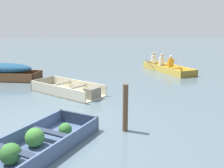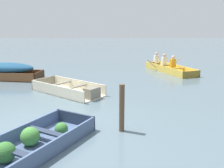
{
  "view_description": "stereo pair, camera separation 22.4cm",
  "coord_description": "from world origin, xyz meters",
  "px_view_note": "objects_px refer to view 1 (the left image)",
  "views": [
    {
      "loc": [
        1.27,
        -5.77,
        2.51
      ],
      "look_at": [
        1.74,
        3.17,
        0.35
      ],
      "focal_mm": 40.0,
      "sensor_mm": 36.0,
      "label": 1
    },
    {
      "loc": [
        1.49,
        -5.78,
        2.51
      ],
      "look_at": [
        1.74,
        3.17,
        0.35
      ],
      "focal_mm": 40.0,
      "sensor_mm": 36.0,
      "label": 2
    }
  ],
  "objects_px": {
    "skiff_wooden_brown_mid_moored": "(4,70)",
    "rowboat_yellow_with_crew": "(165,67)",
    "dinghy_slate_blue_foreground": "(30,148)",
    "skiff_cream_near_moored": "(70,90)",
    "mooring_post": "(125,108)"
  },
  "relations": [
    {
      "from": "dinghy_slate_blue_foreground",
      "to": "skiff_wooden_brown_mid_moored",
      "type": "xyz_separation_m",
      "value": [
        -3.02,
        6.99,
        0.3
      ]
    },
    {
      "from": "rowboat_yellow_with_crew",
      "to": "mooring_post",
      "type": "height_order",
      "value": "mooring_post"
    },
    {
      "from": "dinghy_slate_blue_foreground",
      "to": "mooring_post",
      "type": "distance_m",
      "value": 2.27
    },
    {
      "from": "skiff_wooden_brown_mid_moored",
      "to": "rowboat_yellow_with_crew",
      "type": "height_order",
      "value": "rowboat_yellow_with_crew"
    },
    {
      "from": "rowboat_yellow_with_crew",
      "to": "dinghy_slate_blue_foreground",
      "type": "bearing_deg",
      "value": -119.52
    },
    {
      "from": "skiff_cream_near_moored",
      "to": "mooring_post",
      "type": "distance_m",
      "value": 3.76
    },
    {
      "from": "skiff_cream_near_moored",
      "to": "skiff_wooden_brown_mid_moored",
      "type": "xyz_separation_m",
      "value": [
        -3.32,
        2.62,
        0.3
      ]
    },
    {
      "from": "skiff_cream_near_moored",
      "to": "skiff_wooden_brown_mid_moored",
      "type": "distance_m",
      "value": 4.23
    },
    {
      "from": "skiff_wooden_brown_mid_moored",
      "to": "rowboat_yellow_with_crew",
      "type": "bearing_deg",
      "value": 13.03
    },
    {
      "from": "skiff_wooden_brown_mid_moored",
      "to": "rowboat_yellow_with_crew",
      "type": "distance_m",
      "value": 8.25
    },
    {
      "from": "dinghy_slate_blue_foreground",
      "to": "rowboat_yellow_with_crew",
      "type": "distance_m",
      "value": 10.16
    },
    {
      "from": "dinghy_slate_blue_foreground",
      "to": "skiff_cream_near_moored",
      "type": "height_order",
      "value": "dinghy_slate_blue_foreground"
    },
    {
      "from": "dinghy_slate_blue_foreground",
      "to": "skiff_wooden_brown_mid_moored",
      "type": "height_order",
      "value": "skiff_wooden_brown_mid_moored"
    },
    {
      "from": "rowboat_yellow_with_crew",
      "to": "mooring_post",
      "type": "bearing_deg",
      "value": -111.25
    },
    {
      "from": "dinghy_slate_blue_foreground",
      "to": "rowboat_yellow_with_crew",
      "type": "xyz_separation_m",
      "value": [
        5.01,
        8.84,
        0.05
      ]
    }
  ]
}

